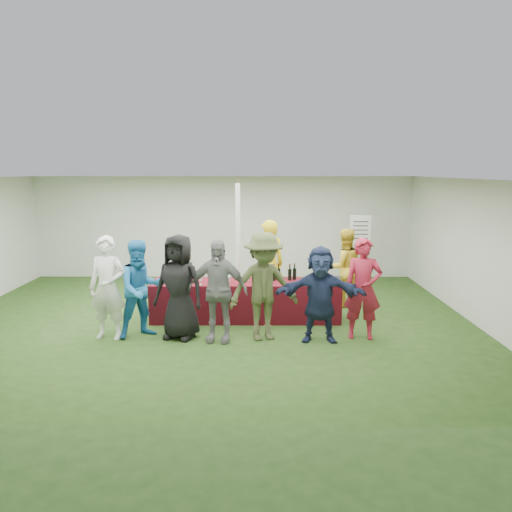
{
  "coord_description": "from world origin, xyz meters",
  "views": [
    {
      "loc": [
        0.91,
        -9.24,
        2.88
      ],
      "look_at": [
        0.89,
        0.1,
        1.25
      ],
      "focal_mm": 35.0,
      "sensor_mm": 36.0,
      "label": 1
    }
  ],
  "objects_px": {
    "staff_back": "(344,268)",
    "customer_4": "(264,287)",
    "customer_1": "(141,289)",
    "customer_0": "(108,288)",
    "customer_3": "(217,291)",
    "dump_bucket": "(334,280)",
    "staff_pourer": "(268,264)",
    "customer_5": "(320,294)",
    "serving_table": "(246,301)",
    "wine_list_sign": "(360,236)",
    "customer_6": "(363,289)",
    "customer_2": "(179,287)"
  },
  "relations": [
    {
      "from": "customer_2",
      "to": "customer_3",
      "type": "bearing_deg",
      "value": 5.11
    },
    {
      "from": "customer_1",
      "to": "customer_3",
      "type": "relative_size",
      "value": 0.97
    },
    {
      "from": "dump_bucket",
      "to": "customer_6",
      "type": "height_order",
      "value": "customer_6"
    },
    {
      "from": "customer_6",
      "to": "customer_5",
      "type": "bearing_deg",
      "value": -160.49
    },
    {
      "from": "customer_0",
      "to": "customer_1",
      "type": "relative_size",
      "value": 1.05
    },
    {
      "from": "customer_1",
      "to": "customer_0",
      "type": "bearing_deg",
      "value": 159.51
    },
    {
      "from": "customer_0",
      "to": "customer_5",
      "type": "xyz_separation_m",
      "value": [
        3.6,
        -0.13,
        -0.08
      ]
    },
    {
      "from": "dump_bucket",
      "to": "wine_list_sign",
      "type": "height_order",
      "value": "wine_list_sign"
    },
    {
      "from": "staff_back",
      "to": "customer_4",
      "type": "xyz_separation_m",
      "value": [
        -1.73,
        -2.13,
        0.1
      ]
    },
    {
      "from": "dump_bucket",
      "to": "customer_3",
      "type": "distance_m",
      "value": 2.33
    },
    {
      "from": "serving_table",
      "to": "customer_5",
      "type": "xyz_separation_m",
      "value": [
        1.28,
        -1.22,
        0.44
      ]
    },
    {
      "from": "staff_pourer",
      "to": "customer_4",
      "type": "relative_size",
      "value": 1.01
    },
    {
      "from": "serving_table",
      "to": "wine_list_sign",
      "type": "xyz_separation_m",
      "value": [
        2.68,
        2.48,
        0.94
      ]
    },
    {
      "from": "serving_table",
      "to": "customer_3",
      "type": "height_order",
      "value": "customer_3"
    },
    {
      "from": "customer_0",
      "to": "customer_3",
      "type": "xyz_separation_m",
      "value": [
        1.88,
        -0.12,
        -0.02
      ]
    },
    {
      "from": "dump_bucket",
      "to": "wine_list_sign",
      "type": "relative_size",
      "value": 0.14
    },
    {
      "from": "customer_0",
      "to": "customer_6",
      "type": "distance_m",
      "value": 4.35
    },
    {
      "from": "dump_bucket",
      "to": "wine_list_sign",
      "type": "bearing_deg",
      "value": 69.27
    },
    {
      "from": "staff_pourer",
      "to": "customer_4",
      "type": "xyz_separation_m",
      "value": [
        -0.12,
        -1.96,
        -0.01
      ]
    },
    {
      "from": "serving_table",
      "to": "wine_list_sign",
      "type": "distance_m",
      "value": 3.78
    },
    {
      "from": "customer_4",
      "to": "customer_5",
      "type": "bearing_deg",
      "value": -21.79
    },
    {
      "from": "customer_0",
      "to": "customer_3",
      "type": "relative_size",
      "value": 1.02
    },
    {
      "from": "dump_bucket",
      "to": "customer_4",
      "type": "distance_m",
      "value": 1.62
    },
    {
      "from": "customer_1",
      "to": "customer_6",
      "type": "xyz_separation_m",
      "value": [
        3.81,
        -0.07,
        0.02
      ]
    },
    {
      "from": "staff_pourer",
      "to": "staff_back",
      "type": "height_order",
      "value": "staff_pourer"
    },
    {
      "from": "staff_back",
      "to": "customer_0",
      "type": "xyz_separation_m",
      "value": [
        -4.39,
        -2.08,
        0.06
      ]
    },
    {
      "from": "customer_0",
      "to": "customer_6",
      "type": "xyz_separation_m",
      "value": [
        4.35,
        0.03,
        -0.02
      ]
    },
    {
      "from": "wine_list_sign",
      "to": "serving_table",
      "type": "bearing_deg",
      "value": -137.22
    },
    {
      "from": "customer_2",
      "to": "customer_5",
      "type": "relative_size",
      "value": 1.11
    },
    {
      "from": "dump_bucket",
      "to": "customer_4",
      "type": "bearing_deg",
      "value": -145.39
    },
    {
      "from": "customer_5",
      "to": "staff_pourer",
      "type": "bearing_deg",
      "value": 115.49
    },
    {
      "from": "wine_list_sign",
      "to": "customer_1",
      "type": "distance_m",
      "value": 5.67
    },
    {
      "from": "serving_table",
      "to": "customer_2",
      "type": "relative_size",
      "value": 2.0
    },
    {
      "from": "dump_bucket",
      "to": "customer_4",
      "type": "xyz_separation_m",
      "value": [
        -1.33,
        -0.92,
        0.08
      ]
    },
    {
      "from": "staff_pourer",
      "to": "customer_5",
      "type": "height_order",
      "value": "staff_pourer"
    },
    {
      "from": "wine_list_sign",
      "to": "customer_5",
      "type": "bearing_deg",
      "value": -110.78
    },
    {
      "from": "customer_1",
      "to": "customer_3",
      "type": "xyz_separation_m",
      "value": [
        1.33,
        -0.22,
        0.03
      ]
    },
    {
      "from": "dump_bucket",
      "to": "customer_5",
      "type": "bearing_deg",
      "value": -110.91
    },
    {
      "from": "staff_pourer",
      "to": "staff_back",
      "type": "distance_m",
      "value": 1.63
    },
    {
      "from": "staff_pourer",
      "to": "customer_6",
      "type": "xyz_separation_m",
      "value": [
        1.58,
        -1.89,
        -0.06
      ]
    },
    {
      "from": "staff_back",
      "to": "customer_4",
      "type": "distance_m",
      "value": 2.75
    },
    {
      "from": "staff_pourer",
      "to": "customer_5",
      "type": "xyz_separation_m",
      "value": [
        0.83,
        -2.05,
        -0.12
      ]
    },
    {
      "from": "wine_list_sign",
      "to": "customer_0",
      "type": "bearing_deg",
      "value": -144.47
    },
    {
      "from": "serving_table",
      "to": "customer_3",
      "type": "distance_m",
      "value": 1.39
    },
    {
      "from": "serving_table",
      "to": "dump_bucket",
      "type": "bearing_deg",
      "value": -7.54
    },
    {
      "from": "serving_table",
      "to": "wine_list_sign",
      "type": "bearing_deg",
      "value": 42.78
    },
    {
      "from": "customer_3",
      "to": "customer_6",
      "type": "xyz_separation_m",
      "value": [
        2.47,
        0.15,
        -0.0
      ]
    },
    {
      "from": "customer_6",
      "to": "customer_3",
      "type": "bearing_deg",
      "value": -168.91
    },
    {
      "from": "serving_table",
      "to": "customer_4",
      "type": "xyz_separation_m",
      "value": [
        0.33,
        -1.14,
        0.55
      ]
    },
    {
      "from": "customer_3",
      "to": "dump_bucket",
      "type": "bearing_deg",
      "value": 33.47
    }
  ]
}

